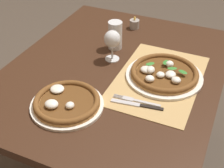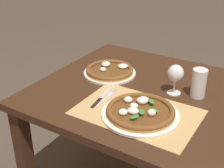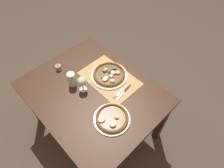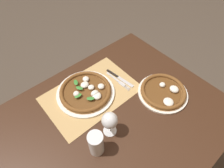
# 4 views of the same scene
# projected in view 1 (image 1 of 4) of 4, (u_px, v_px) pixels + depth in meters

# --- Properties ---
(ground_plane) EXTENTS (24.00, 24.00, 0.00)m
(ground_plane) POSITION_uv_depth(u_px,v_px,m) (114.00, 168.00, 1.92)
(ground_plane) COLOR #473D33
(dining_table) EXTENTS (1.22, 0.98, 0.74)m
(dining_table) POSITION_uv_depth(u_px,v_px,m) (115.00, 86.00, 1.53)
(dining_table) COLOR #382114
(dining_table) RESTS_ON ground
(paper_placemat) EXTENTS (0.54, 0.36, 0.00)m
(paper_placemat) POSITION_uv_depth(u_px,v_px,m) (158.00, 79.00, 1.40)
(paper_placemat) COLOR tan
(paper_placemat) RESTS_ON dining_table
(pizza_near) EXTENTS (0.35, 0.35, 0.05)m
(pizza_near) POSITION_uv_depth(u_px,v_px,m) (164.00, 74.00, 1.40)
(pizza_near) COLOR silver
(pizza_near) RESTS_ON paper_placemat
(pizza_far) EXTENTS (0.30, 0.30, 0.05)m
(pizza_far) POSITION_uv_depth(u_px,v_px,m) (66.00, 102.00, 1.24)
(pizza_far) COLOR silver
(pizza_far) RESTS_ON dining_table
(wine_glass) EXTENTS (0.08, 0.08, 0.16)m
(wine_glass) POSITION_uv_depth(u_px,v_px,m) (112.00, 40.00, 1.47)
(wine_glass) COLOR silver
(wine_glass) RESTS_ON dining_table
(pint_glass) EXTENTS (0.07, 0.07, 0.15)m
(pint_glass) POSITION_uv_depth(u_px,v_px,m) (115.00, 36.00, 1.59)
(pint_glass) COLOR silver
(pint_glass) RESTS_ON dining_table
(fork) EXTENTS (0.03, 0.20, 0.00)m
(fork) POSITION_uv_depth(u_px,v_px,m) (136.00, 101.00, 1.28)
(fork) COLOR #B7B7BC
(fork) RESTS_ON paper_placemat
(knife) EXTENTS (0.05, 0.22, 0.01)m
(knife) POSITION_uv_depth(u_px,v_px,m) (137.00, 105.00, 1.25)
(knife) COLOR black
(knife) RESTS_ON paper_placemat
(votive_candle) EXTENTS (0.06, 0.06, 0.07)m
(votive_candle) POSITION_uv_depth(u_px,v_px,m) (134.00, 24.00, 1.79)
(votive_candle) COLOR gray
(votive_candle) RESTS_ON dining_table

